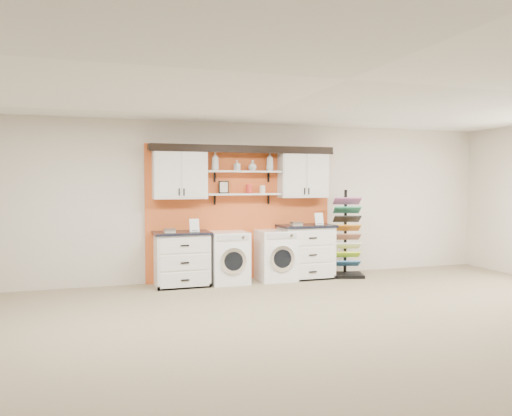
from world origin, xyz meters
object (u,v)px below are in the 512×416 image
object	(u,v)px
dryer	(276,255)
sample_rack	(347,249)
base_cabinet_right	(306,251)
washer	(228,257)
base_cabinet_left	(182,259)

from	to	relation	value
dryer	sample_rack	distance (m)	1.37
sample_rack	base_cabinet_right	bearing A→B (deg)	-169.10
washer	dryer	bearing A→B (deg)	0.00
dryer	sample_rack	size ratio (longest dim) A/B	0.56
sample_rack	washer	bearing A→B (deg)	-164.66
base_cabinet_right	washer	world-z (taller)	base_cabinet_right
base_cabinet_left	sample_rack	size ratio (longest dim) A/B	0.58
base_cabinet_left	sample_rack	distance (m)	3.04
base_cabinet_left	base_cabinet_right	xyz separation A→B (m)	(2.26, -0.00, 0.03)
dryer	washer	bearing A→B (deg)	180.00
base_cabinet_right	base_cabinet_left	bearing A→B (deg)	180.00
base_cabinet_right	sample_rack	world-z (taller)	sample_rack
washer	dryer	distance (m)	0.87
base_cabinet_left	dryer	world-z (taller)	base_cabinet_left
base_cabinet_left	washer	xyz separation A→B (m)	(0.81, -0.00, -0.01)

